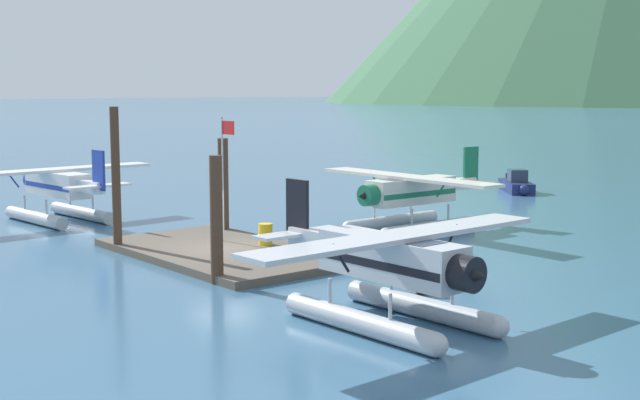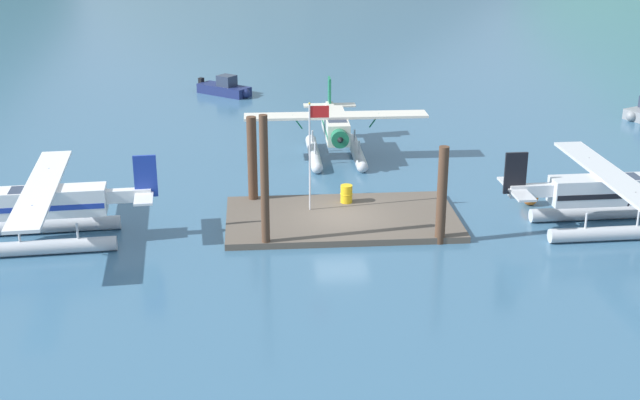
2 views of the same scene
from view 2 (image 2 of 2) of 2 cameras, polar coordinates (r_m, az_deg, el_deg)
ground_plane at (r=40.41m, az=1.45°, el=-1.45°), size 1200.00×1200.00×0.00m
dock_platform at (r=40.36m, az=1.45°, el=-1.25°), size 10.81×6.10×0.30m
piling_near_left at (r=36.52m, az=-3.70°, el=1.12°), size 0.36×0.36×5.97m
piling_near_right at (r=37.61m, az=8.09°, el=0.29°), size 0.44×0.44×4.44m
piling_far_left at (r=42.02m, az=-4.51°, el=2.58°), size 0.48×0.48×4.46m
flagpole at (r=40.02m, az=-0.49°, el=3.81°), size 0.95×0.10×5.24m
fuel_drum at (r=41.87m, az=1.77°, el=0.42°), size 0.62×0.62×0.88m
mooring_buoy at (r=43.64m, az=13.76°, el=0.19°), size 0.81×0.81×0.81m
seaplane_white_port_aft at (r=39.29m, az=-17.47°, el=-0.59°), size 7.97×10.48×3.84m
seaplane_cream_bow_centre at (r=49.44m, az=1.03°, el=4.54°), size 10.41×7.98×3.84m
seaplane_silver_stbd_aft at (r=40.97m, az=18.25°, el=0.16°), size 7.98×10.44×3.84m
boat_navy_open_north at (r=65.71m, az=-6.29°, el=7.37°), size 4.20×3.81×1.50m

